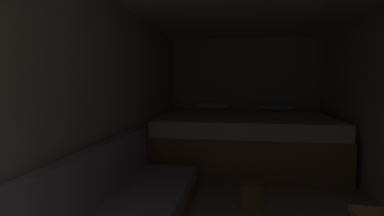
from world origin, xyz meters
name	(u,v)px	position (x,y,z in m)	size (l,w,h in m)	color
wall_back	(244,95)	(0.00, 5.18, 1.02)	(2.72, 0.05, 2.03)	beige
wall_left	(107,106)	(-1.34, 2.37, 1.02)	(0.05, 5.58, 2.03)	beige
bed	(245,140)	(0.00, 4.20, 0.38)	(2.50, 1.83, 0.89)	#9E7247
wicker_basket	(251,194)	(0.04, 2.64, 0.12)	(0.27, 0.27, 0.25)	olive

